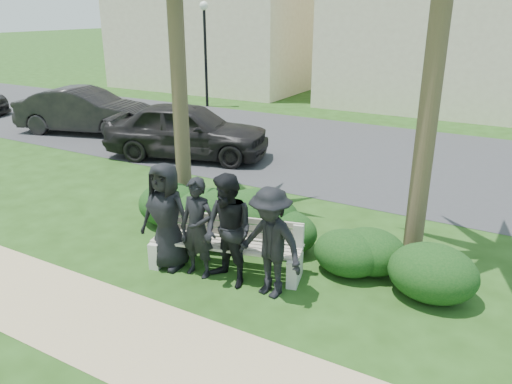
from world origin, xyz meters
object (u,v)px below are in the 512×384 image
Objects in this scene: park_bench at (226,249)px; car_b at (85,111)px; car_a at (187,130)px; street_lamp at (205,36)px; man_d at (270,243)px; man_a at (166,216)px; man_c at (228,231)px; man_b at (197,228)px.

car_b reaches higher than park_bench.
car_a is 1.01× the size of car_b.
man_d is (9.54, -12.00, -2.10)m from street_lamp.
man_a is at bearing -168.23° from man_d.
man_d is 11.92m from car_b.
man_d reaches higher than park_bench.
man_c is 11.34m from car_b.
street_lamp is 15.07m from man_c.
car_b is (-9.06, 6.01, -0.06)m from man_b.
street_lamp is at bearing 111.76° from park_bench.
man_a reaches higher than man_b.
street_lamp reaches higher than man_c.
car_a is (-5.49, 5.27, -0.06)m from man_d.
man_c is 1.04× the size of man_d.
man_a is (7.67, -12.06, -2.05)m from street_lamp.
man_d is at bearing -151.00° from car_a.
street_lamp is at bearing 138.39° from man_d.
car_b is (-9.37, 5.69, 0.37)m from park_bench.
man_d is 7.61m from car_a.
man_a is at bearing -162.97° from car_a.
man_c is at bearing -3.41° from man_a.
street_lamp is 0.94× the size of car_b.
street_lamp is 1.66× the size of park_bench.
park_bench is at bearing 144.41° from man_c.
man_c is (0.56, 0.01, 0.07)m from man_b.
man_c is (1.17, 0.03, -0.01)m from man_a.
man_c is 0.38× the size of car_a.
man_a is 6.45m from car_a.
park_bench is 1.09m from man_d.
park_bench is at bearing 44.57° from man_b.
street_lamp is 2.43× the size of man_c.
man_a is (-0.92, -0.34, 0.50)m from park_bench.
man_b reaches higher than car_b.
man_b is (8.28, -12.04, -2.13)m from street_lamp.
man_d is at bearing 0.52° from man_b.
car_b is at bearing 144.97° from man_b.
man_c is (8.84, -12.03, -2.06)m from street_lamp.
street_lamp is 2.54× the size of man_d.
car_b is (-0.78, -6.03, -2.19)m from street_lamp.
man_d is 0.37× the size of car_b.
car_a is (-4.79, 5.30, -0.10)m from man_c.
park_bench is 6.76m from car_a.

